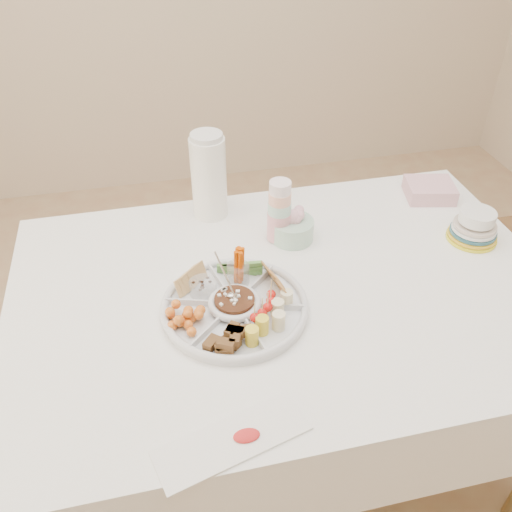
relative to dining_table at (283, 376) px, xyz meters
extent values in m
plane|color=tan|center=(0.00, 0.00, -0.38)|extent=(4.00, 4.00, 0.00)
cube|color=white|center=(0.00, 0.00, 0.00)|extent=(1.52, 1.02, 0.76)
cylinder|color=silver|center=(-0.16, -0.06, 0.40)|extent=(0.47, 0.47, 0.04)
cylinder|color=black|center=(-0.16, -0.06, 0.41)|extent=(0.13, 0.13, 0.04)
cylinder|color=silver|center=(0.03, 0.23, 0.48)|extent=(0.09, 0.09, 0.20)
cylinder|color=white|center=(-0.15, 0.41, 0.52)|extent=(0.14, 0.14, 0.29)
cylinder|color=#9ABDA8|center=(0.07, 0.22, 0.43)|extent=(0.17, 0.17, 0.10)
cube|color=#E3A7B5|center=(0.60, 0.35, 0.41)|extent=(0.18, 0.17, 0.05)
cylinder|color=gold|center=(0.61, 0.09, 0.43)|extent=(0.17, 0.17, 0.10)
cube|color=white|center=(-0.24, -0.44, 0.38)|extent=(0.34, 0.19, 0.01)
camera|label=1|loc=(-0.34, -1.08, 1.37)|focal=38.00mm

